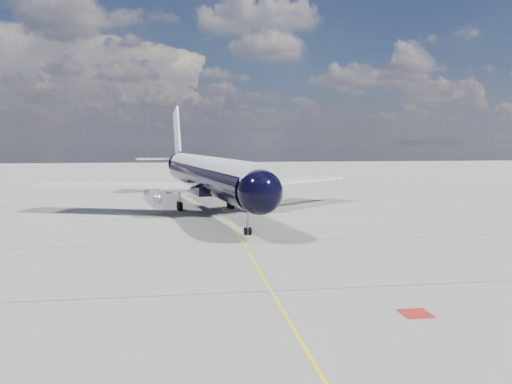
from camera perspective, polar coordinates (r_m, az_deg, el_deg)
The scene contains 4 objects.
ground at distance 64.75m, azimuth -3.64°, elevation -2.25°, with size 320.00×320.00×0.00m, color gray.
taxiway_centerline at distance 59.82m, azimuth -3.25°, elevation -2.91°, with size 0.16×160.00×0.01m, color yellow.
red_marking at distance 28.20m, azimuth 17.76°, elevation -13.09°, with size 1.60×1.60×0.01m, color maroon.
main_airliner at distance 66.47m, azimuth -5.81°, elevation 2.05°, with size 42.87×52.71×15.28m.
Camera 1 is at (-5.14, -33.92, 8.96)m, focal length 35.00 mm.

